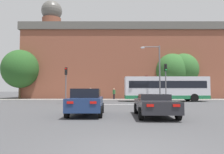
% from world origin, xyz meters
% --- Properties ---
extents(ground_plane, '(400.00, 400.00, 0.00)m').
position_xyz_m(ground_plane, '(0.00, 0.00, 0.00)').
color(ground_plane, '#474749').
extents(stop_line_strip, '(7.66, 0.30, 0.01)m').
position_xyz_m(stop_line_strip, '(0.00, 17.10, 0.00)').
color(stop_line_strip, silver).
rests_on(stop_line_strip, ground_plane).
extents(far_pavement, '(68.51, 2.50, 0.01)m').
position_xyz_m(far_pavement, '(0.00, 29.32, 0.01)').
color(far_pavement, '#A09B91').
rests_on(far_pavement, ground_plane).
extents(brick_civic_building, '(36.54, 14.24, 20.02)m').
position_xyz_m(brick_civic_building, '(1.19, 39.23, 6.93)').
color(brick_civic_building, brown).
rests_on(brick_civic_building, ground_plane).
extents(car_saloon_left, '(2.00, 4.26, 1.54)m').
position_xyz_m(car_saloon_left, '(-1.89, 7.60, 0.78)').
color(car_saloon_left, navy).
rests_on(car_saloon_left, ground_plane).
extents(car_roadster_right, '(2.11, 4.69, 1.23)m').
position_xyz_m(car_roadster_right, '(1.95, 6.93, 0.65)').
color(car_roadster_right, '#232328').
rests_on(car_roadster_right, ground_plane).
extents(bus_crossing_lead, '(10.56, 2.71, 3.16)m').
position_xyz_m(bus_crossing_lead, '(6.55, 23.12, 1.70)').
color(bus_crossing_lead, silver).
rests_on(bus_crossing_lead, ground_plane).
extents(traffic_light_near_left, '(0.26, 0.31, 3.90)m').
position_xyz_m(traffic_light_near_left, '(-5.33, 18.12, 2.63)').
color(traffic_light_near_left, slate).
rests_on(traffic_light_near_left, ground_plane).
extents(traffic_light_near_right, '(0.26, 0.31, 4.28)m').
position_xyz_m(traffic_light_near_right, '(5.37, 18.14, 2.87)').
color(traffic_light_near_right, slate).
rests_on(traffic_light_near_right, ground_plane).
extents(traffic_light_far_right, '(0.26, 0.31, 3.74)m').
position_xyz_m(traffic_light_far_right, '(5.02, 29.02, 2.54)').
color(traffic_light_far_right, slate).
rests_on(traffic_light_far_right, ground_plane).
extents(street_lamp_junction, '(2.35, 0.36, 6.80)m').
position_xyz_m(street_lamp_junction, '(4.88, 20.77, 4.21)').
color(street_lamp_junction, slate).
rests_on(street_lamp_junction, ground_plane).
extents(pedestrian_waiting, '(0.43, 0.29, 1.79)m').
position_xyz_m(pedestrian_waiting, '(-3.74, 28.49, 1.06)').
color(pedestrian_waiting, brown).
rests_on(pedestrian_waiting, ground_plane).
extents(pedestrian_walking_east, '(0.45, 0.42, 1.75)m').
position_xyz_m(pedestrian_walking_east, '(-0.07, 30.06, 1.03)').
color(pedestrian_walking_east, black).
rests_on(pedestrian_walking_east, ground_plane).
extents(tree_by_building, '(5.23, 5.23, 7.85)m').
position_xyz_m(tree_by_building, '(12.06, 32.71, 5.09)').
color(tree_by_building, '#4C3823').
rests_on(tree_by_building, ground_plane).
extents(tree_kerbside, '(6.22, 6.22, 8.35)m').
position_xyz_m(tree_kerbside, '(-16.08, 31.94, 5.08)').
color(tree_kerbside, '#4C3823').
rests_on(tree_kerbside, ground_plane).
extents(tree_distant, '(5.80, 5.80, 7.81)m').
position_xyz_m(tree_distant, '(10.10, 32.64, 4.76)').
color(tree_distant, '#4C3823').
rests_on(tree_distant, ground_plane).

